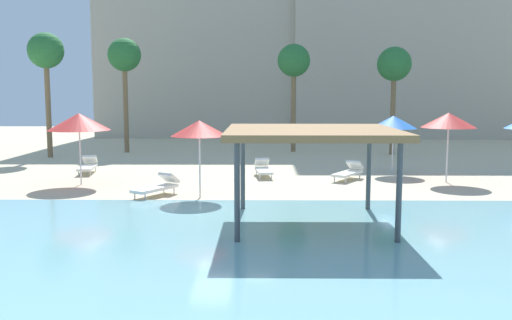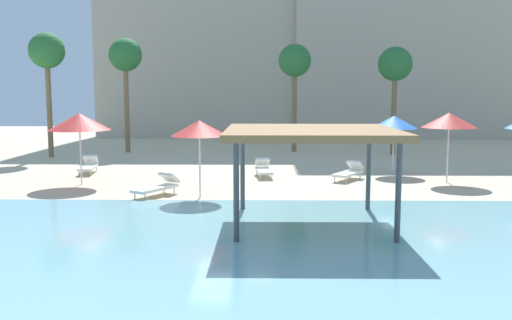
{
  "view_description": "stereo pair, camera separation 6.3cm",
  "coord_description": "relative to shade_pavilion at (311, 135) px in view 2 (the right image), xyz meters",
  "views": [
    {
      "loc": [
        0.87,
        -16.58,
        3.6
      ],
      "look_at": [
        0.65,
        2.0,
        1.3
      ],
      "focal_mm": 39.54,
      "sensor_mm": 36.0,
      "label": 1
    },
    {
      "loc": [
        0.93,
        -16.58,
        3.6
      ],
      "look_at": [
        0.65,
        2.0,
        1.3
      ],
      "focal_mm": 39.54,
      "sensor_mm": 36.0,
      "label": 2
    }
  ],
  "objects": [
    {
      "name": "beach_umbrella_red_2",
      "position": [
        -3.41,
        3.85,
        -0.09
      ],
      "size": [
        1.91,
        1.91,
        2.61
      ],
      "color": "silver",
      "rests_on": "ground"
    },
    {
      "name": "beach_umbrella_blue_6",
      "position": [
        4.36,
        9.51,
        -0.2
      ],
      "size": [
        1.99,
        1.99,
        2.52
      ],
      "color": "silver",
      "rests_on": "ground"
    },
    {
      "name": "lounge_chair_1",
      "position": [
        -8.96,
        9.47,
        -2.11
      ],
      "size": [
        0.84,
        1.96,
        0.74
      ],
      "rotation": [
        0.0,
        0.0,
        -1.44
      ],
      "color": "white",
      "rests_on": "ground"
    },
    {
      "name": "palm_tree_3",
      "position": [
        0.52,
        18.35,
        2.75
      ],
      "size": [
        1.9,
        1.9,
        6.29
      ],
      "color": "brown",
      "rests_on": "ground"
    },
    {
      "name": "beach_umbrella_red_0",
      "position": [
        5.97,
        7.2,
        0.0
      ],
      "size": [
        2.11,
        2.11,
        2.74
      ],
      "color": "silver",
      "rests_on": "ground"
    },
    {
      "name": "lounge_chair_2",
      "position": [
        -4.89,
        4.2,
        -2.11
      ],
      "size": [
        1.51,
        1.93,
        0.74
      ],
      "rotation": [
        0.0,
        0.0,
        -2.13
      ],
      "color": "white",
      "rests_on": "ground"
    },
    {
      "name": "hotel_block_0",
      "position": [
        -3.42,
        32.59,
        6.14
      ],
      "size": [
        21.25,
        10.15,
        17.16
      ],
      "primitive_type": "cube",
      "color": "#B2A893",
      "rests_on": "ground"
    },
    {
      "name": "palm_tree_0",
      "position": [
        -9.26,
        17.87,
        3.03
      ],
      "size": [
        1.9,
        1.9,
        6.59
      ],
      "color": "brown",
      "rests_on": "ground"
    },
    {
      "name": "lounge_chair_0",
      "position": [
        2.22,
        7.79,
        -2.11
      ],
      "size": [
        1.51,
        1.93,
        0.74
      ],
      "rotation": [
        0.0,
        0.0,
        -2.13
      ],
      "color": "white",
      "rests_on": "ground"
    },
    {
      "name": "beach_umbrella_red_1",
      "position": [
        -8.29,
        6.46,
        -0.02
      ],
      "size": [
        2.35,
        2.35,
        2.74
      ],
      "color": "silver",
      "rests_on": "ground"
    },
    {
      "name": "shade_pavilion",
      "position": [
        0.0,
        0.0,
        0.0
      ],
      "size": [
        4.49,
        4.49,
        2.59
      ],
      "color": "#42474C",
      "rests_on": "ground"
    },
    {
      "name": "lounge_chair_4",
      "position": [
        -1.27,
        8.6,
        -2.11
      ],
      "size": [
        0.8,
        1.95,
        0.74
      ],
      "rotation": [
        0.0,
        0.0,
        -1.46
      ],
      "color": "white",
      "rests_on": "ground"
    },
    {
      "name": "palm_tree_2",
      "position": [
        6.02,
        16.9,
        2.49
      ],
      "size": [
        1.9,
        1.9,
        6.01
      ],
      "color": "brown",
      "rests_on": "ground"
    },
    {
      "name": "ground_plane",
      "position": [
        -2.16,
        1.7,
        -2.44
      ],
      "size": [
        80.0,
        80.0,
        0.0
      ],
      "primitive_type": "plane",
      "color": "beige"
    },
    {
      "name": "palm_tree_1",
      "position": [
        -12.83,
        15.35,
        3.1
      ],
      "size": [
        1.9,
        1.9,
        6.66
      ],
      "color": "brown",
      "rests_on": "ground"
    },
    {
      "name": "hotel_block_1",
      "position": [
        11.64,
        32.39,
        7.67
      ],
      "size": [
        21.13,
        11.19,
        20.22
      ],
      "primitive_type": "cube",
      "color": "#B2A893",
      "rests_on": "ground"
    },
    {
      "name": "lagoon_water",
      "position": [
        -2.16,
        -3.55,
        -2.42
      ],
      "size": [
        44.0,
        13.5,
        0.04
      ],
      "primitive_type": "cube",
      "color": "#7AB7C1",
      "rests_on": "ground"
    }
  ]
}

